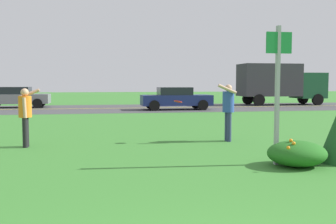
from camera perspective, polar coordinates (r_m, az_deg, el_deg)
name	(u,v)px	position (r m, az deg, el deg)	size (l,w,h in m)	color
ground_plane	(124,129)	(14.56, -6.42, -2.55)	(120.00, 120.00, 0.00)	#387A2D
highway_strip	(112,108)	(26.69, -8.21, 0.54)	(120.00, 8.96, 0.01)	#424244
highway_center_stripe	(112,108)	(26.69, -8.21, 0.55)	(120.00, 0.16, 0.00)	yellow
daylily_clump_near_camera	(297,153)	(8.52, 18.37, -5.80)	(1.23, 1.11, 0.59)	#23661E
sign_post_near_path	(278,82)	(8.45, 15.78, 4.27)	(0.56, 0.10, 2.91)	#93969B
person_thrower_orange_shirt	(25,112)	(11.08, -20.19, -0.01)	(0.53, 0.49, 1.58)	orange
person_catcher_blue_shirt	(228,107)	(11.60, 8.80, 0.70)	(0.57, 0.49, 1.70)	#2D4C9E
frisbee_red	(178,102)	(11.22, 1.47, 1.54)	(0.24, 0.24, 0.10)	red
car_gray_center_left	(16,97)	(29.20, -21.43, 2.05)	(4.50, 2.00, 1.45)	slate
car_navy_center_right	(176,98)	(25.12, 1.14, 2.03)	(4.50, 2.00, 1.45)	navy
box_truck_dark_green	(280,82)	(31.95, 16.06, 4.26)	(6.70, 2.46, 3.20)	#194C2D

